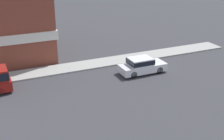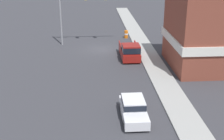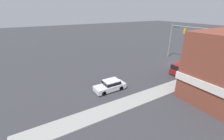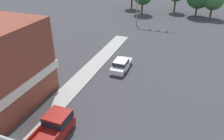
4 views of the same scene
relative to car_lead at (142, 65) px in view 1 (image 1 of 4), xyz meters
The scene contains 2 objects.
car_lead is the anchor object (origin of this frame).
corner_brick_building 15.74m from the car_lead, 135.36° to the right, with size 10.99×8.83×8.43m.
Camera 1 is at (21.97, 4.02, 11.37)m, focal length 50.00 mm.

